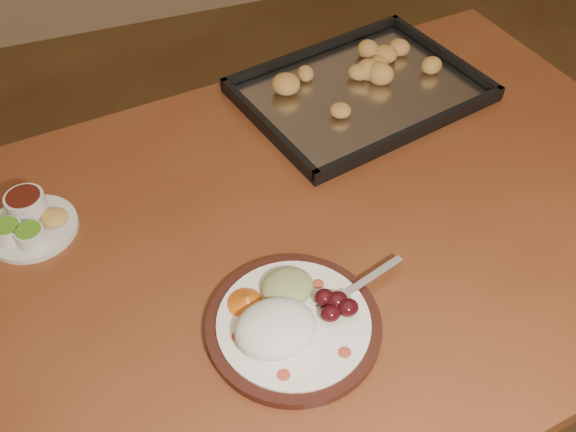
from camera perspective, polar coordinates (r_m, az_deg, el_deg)
name	(u,v)px	position (r m, az deg, el deg)	size (l,w,h in m)	color
ground	(355,376)	(1.77, 5.99, -13.96)	(4.00, 4.00, 0.00)	brown
dining_table	(283,275)	(1.13, -0.47, -5.24)	(1.60, 1.08, 0.75)	brown
dinner_plate	(289,321)	(0.93, 0.07, -9.30)	(0.33, 0.25, 0.06)	black
condiment_saucer	(29,222)	(1.14, -22.05, -0.46)	(0.15, 0.15, 0.05)	beige
baking_tray	(360,90)	(1.34, 6.43, 11.09)	(0.53, 0.44, 0.05)	black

